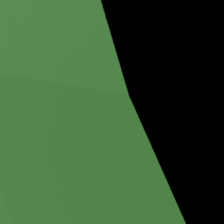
# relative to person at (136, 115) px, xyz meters

# --- Properties ---
(ground_plane) EXTENTS (60.00, 60.00, 0.00)m
(ground_plane) POSITION_rel_person_xyz_m (-0.18, -0.06, -0.70)
(ground_plane) COLOR #518F3D
(person) EXTENTS (0.65, 0.68, 1.29)m
(person) POSITION_rel_person_xyz_m (0.00, 0.00, 0.00)
(person) COLOR silver
(person) RESTS_ON ground_plane
(dog) EXTENTS (0.54, 0.91, 0.46)m
(dog) POSITION_rel_person_xyz_m (1.42, 2.39, 0.48)
(dog) COLOR tan
(frisbee_flying) EXTENTS (0.26, 0.26, 0.10)m
(frisbee_flying) POSITION_rel_person_xyz_m (1.27, 2.23, 0.71)
(frisbee_flying) COLOR red
(frisbee_held) EXTENTS (0.25, 0.25, 0.09)m
(frisbee_held) POSITION_rel_person_xyz_m (-0.12, 0.37, -0.09)
(frisbee_held) COLOR red
(frisbee_held) RESTS_ON person
(fence) EXTENTS (13.27, 0.06, 0.86)m
(fence) POSITION_rel_person_xyz_m (-0.18, 5.67, -0.19)
(fence) COLOR silver
(fence) RESTS_ON ground_plane
(training_cone) EXTENTS (0.31, 0.31, 0.35)m
(training_cone) POSITION_rel_person_xyz_m (2.38, -0.95, -0.52)
(training_cone) COLOR orange
(training_cone) RESTS_ON ground_plane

